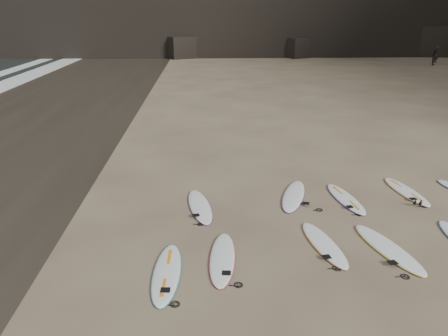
# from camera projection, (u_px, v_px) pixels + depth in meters

# --- Properties ---
(ground) EXTENTS (240.00, 240.00, 0.00)m
(ground) POSITION_uv_depth(u_px,v_px,m) (339.00, 249.00, 10.72)
(ground) COLOR #897559
(ground) RESTS_ON ground
(surfboard_0) EXTENTS (0.68, 2.48, 0.09)m
(surfboard_0) POSITION_uv_depth(u_px,v_px,m) (167.00, 273.00, 9.68)
(surfboard_0) COLOR white
(surfboard_0) RESTS_ON ground
(surfboard_1) EXTENTS (0.79, 2.46, 0.09)m
(surfboard_1) POSITION_uv_depth(u_px,v_px,m) (222.00, 258.00, 10.25)
(surfboard_1) COLOR white
(surfboard_1) RESTS_ON ground
(surfboard_2) EXTENTS (0.97, 2.43, 0.09)m
(surfboard_2) POSITION_uv_depth(u_px,v_px,m) (324.00, 244.00, 10.86)
(surfboard_2) COLOR white
(surfboard_2) RESTS_ON ground
(surfboard_3) EXTENTS (1.27, 2.65, 0.09)m
(surfboard_3) POSITION_uv_depth(u_px,v_px,m) (388.00, 248.00, 10.67)
(surfboard_3) COLOR white
(surfboard_3) RESTS_ON ground
(surfboard_5) EXTENTS (0.98, 2.53, 0.09)m
(surfboard_5) POSITION_uv_depth(u_px,v_px,m) (200.00, 206.00, 12.95)
(surfboard_5) COLOR white
(surfboard_5) RESTS_ON ground
(surfboard_6) EXTENTS (1.40, 2.62, 0.09)m
(surfboard_6) POSITION_uv_depth(u_px,v_px,m) (294.00, 195.00, 13.68)
(surfboard_6) COLOR white
(surfboard_6) RESTS_ON ground
(surfboard_7) EXTENTS (0.90, 2.45, 0.09)m
(surfboard_7) POSITION_uv_depth(u_px,v_px,m) (346.00, 198.00, 13.47)
(surfboard_7) COLOR white
(surfboard_7) RESTS_ON ground
(surfboard_8) EXTENTS (0.90, 2.48, 0.09)m
(surfboard_8) POSITION_uv_depth(u_px,v_px,m) (406.00, 191.00, 14.01)
(surfboard_8) COLOR white
(surfboard_8) RESTS_ON ground
(person_a) EXTENTS (0.51, 0.70, 1.79)m
(person_a) POSITION_uv_depth(u_px,v_px,m) (436.00, 54.00, 47.62)
(person_a) COLOR black
(person_a) RESTS_ON ground
(person_b) EXTENTS (0.91, 0.97, 1.59)m
(person_b) POSITION_uv_depth(u_px,v_px,m) (435.00, 57.00, 45.46)
(person_b) COLOR black
(person_b) RESTS_ON ground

